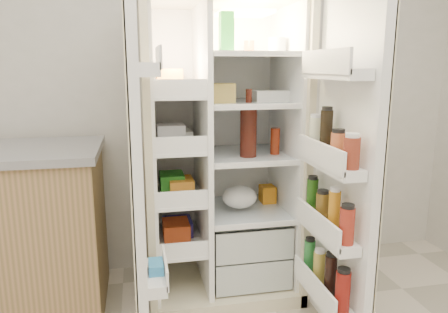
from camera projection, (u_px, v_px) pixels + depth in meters
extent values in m
cube|color=silver|center=(182.00, 76.00, 2.84)|extent=(4.00, 0.02, 2.70)
cube|color=beige|center=(211.00, 143.00, 2.90)|extent=(0.92, 0.04, 1.80)
cube|color=beige|center=(147.00, 155.00, 2.50)|extent=(0.04, 0.70, 1.80)
cube|color=beige|center=(288.00, 149.00, 2.68)|extent=(0.04, 0.70, 1.80)
cube|color=beige|center=(220.00, 0.00, 2.40)|extent=(0.92, 0.70, 0.04)
cube|color=beige|center=(220.00, 281.00, 2.77)|extent=(0.92, 0.70, 0.08)
cube|color=white|center=(212.00, 141.00, 2.87)|extent=(0.84, 0.02, 1.68)
cube|color=white|center=(152.00, 152.00, 2.50)|extent=(0.02, 0.62, 1.68)
cube|color=white|center=(284.00, 146.00, 2.67)|extent=(0.02, 0.62, 1.68)
cube|color=white|center=(202.00, 150.00, 2.56)|extent=(0.03, 0.62, 1.68)
cube|color=#BAC3BF|center=(244.00, 260.00, 2.75)|extent=(0.47, 0.52, 0.19)
cube|color=#BAC3BF|center=(245.00, 231.00, 2.71)|extent=(0.47, 0.52, 0.19)
cube|color=#FFD18C|center=(244.00, 13.00, 2.50)|extent=(0.30, 0.30, 0.02)
cube|color=white|center=(179.00, 240.00, 2.65)|extent=(0.28, 0.58, 0.02)
cube|color=white|center=(178.00, 194.00, 2.59)|extent=(0.28, 0.58, 0.02)
cube|color=white|center=(177.00, 146.00, 2.53)|extent=(0.28, 0.58, 0.02)
cube|color=white|center=(175.00, 95.00, 2.46)|extent=(0.28, 0.58, 0.02)
cube|color=white|center=(244.00, 210.00, 2.70)|extent=(0.49, 0.58, 0.01)
cube|color=white|center=(245.00, 154.00, 2.62)|extent=(0.49, 0.58, 0.01)
cube|color=white|center=(245.00, 102.00, 2.56)|extent=(0.49, 0.58, 0.02)
cube|color=white|center=(246.00, 55.00, 2.50)|extent=(0.49, 0.58, 0.02)
cube|color=#E75120|center=(179.00, 231.00, 2.64)|extent=(0.16, 0.20, 0.10)
cube|color=#278524|center=(177.00, 183.00, 2.57)|extent=(0.14, 0.18, 0.12)
cube|color=white|center=(176.00, 138.00, 2.52)|extent=(0.20, 0.22, 0.07)
cube|color=orange|center=(175.00, 81.00, 2.45)|extent=(0.15, 0.16, 0.14)
cube|color=#382F8F|center=(179.00, 232.00, 2.64)|extent=(0.18, 0.20, 0.09)
cube|color=orange|center=(177.00, 184.00, 2.58)|extent=(0.14, 0.18, 0.10)
cube|color=silver|center=(176.00, 134.00, 2.51)|extent=(0.16, 0.16, 0.12)
sphere|color=orange|center=(228.00, 276.00, 2.66)|extent=(0.07, 0.07, 0.07)
sphere|color=orange|center=(241.00, 271.00, 2.72)|extent=(0.07, 0.07, 0.07)
sphere|color=orange|center=(257.00, 273.00, 2.70)|extent=(0.07, 0.07, 0.07)
sphere|color=orange|center=(231.00, 265.00, 2.80)|extent=(0.07, 0.07, 0.07)
sphere|color=orange|center=(246.00, 265.00, 2.81)|extent=(0.07, 0.07, 0.07)
ellipsoid|color=#417527|center=(244.00, 227.00, 2.72)|extent=(0.26, 0.24, 0.11)
cylinder|color=#3D130D|center=(248.00, 131.00, 2.49)|extent=(0.10, 0.10, 0.31)
cylinder|color=maroon|center=(275.00, 141.00, 2.58)|extent=(0.06, 0.06, 0.16)
cube|color=#268E31|center=(226.00, 32.00, 2.33)|extent=(0.07, 0.07, 0.22)
cylinder|color=white|center=(277.00, 46.00, 2.50)|extent=(0.10, 0.10, 0.09)
cylinder|color=brown|center=(249.00, 47.00, 2.63)|extent=(0.06, 0.06, 0.08)
cube|color=silver|center=(276.00, 96.00, 2.53)|extent=(0.26, 0.11, 0.06)
cube|color=#B19747|center=(219.00, 93.00, 2.44)|extent=(0.18, 0.10, 0.11)
ellipsoid|color=silver|center=(239.00, 201.00, 2.62)|extent=(0.22, 0.20, 0.14)
cube|color=orange|center=(267.00, 194.00, 2.82)|extent=(0.09, 0.11, 0.11)
cube|color=white|center=(137.00, 180.00, 1.96)|extent=(0.05, 0.40, 1.72)
cube|color=beige|center=(132.00, 180.00, 1.96)|extent=(0.01, 0.40, 1.72)
cube|color=white|center=(156.00, 277.00, 2.08)|extent=(0.09, 0.32, 0.06)
cube|color=white|center=(149.00, 69.00, 1.87)|extent=(0.09, 0.32, 0.06)
cube|color=#338CCC|center=(156.00, 271.00, 2.07)|extent=(0.07, 0.12, 0.10)
cube|color=white|center=(346.00, 173.00, 2.08)|extent=(0.05, 0.58, 1.72)
cube|color=beige|center=(350.00, 173.00, 2.08)|extent=(0.01, 0.58, 1.72)
cube|color=white|center=(323.00, 294.00, 2.19)|extent=(0.11, 0.50, 0.05)
cube|color=white|center=(326.00, 232.00, 2.12)|extent=(0.11, 0.50, 0.05)
cube|color=white|center=(330.00, 164.00, 2.05)|extent=(0.11, 0.50, 0.05)
cube|color=white|center=(335.00, 74.00, 1.96)|extent=(0.11, 0.50, 0.05)
cylinder|color=maroon|center=(343.00, 292.00, 1.97)|extent=(0.07, 0.07, 0.20)
cylinder|color=black|center=(330.00, 277.00, 2.10)|extent=(0.06, 0.06, 0.22)
cylinder|color=#A49036|center=(319.00, 268.00, 2.23)|extent=(0.06, 0.06, 0.18)
cylinder|color=#287935|center=(309.00, 257.00, 2.35)|extent=(0.06, 0.06, 0.19)
cylinder|color=maroon|center=(347.00, 226.00, 1.91)|extent=(0.07, 0.07, 0.17)
cylinder|color=#C37916|center=(334.00, 212.00, 2.03)|extent=(0.06, 0.06, 0.21)
cylinder|color=brown|center=(322.00, 208.00, 2.16)|extent=(0.07, 0.07, 0.16)
cylinder|color=#1F4C11|center=(312.00, 197.00, 2.28)|extent=(0.06, 0.06, 0.20)
cylinder|color=maroon|center=(352.00, 153.00, 1.84)|extent=(0.07, 0.07, 0.14)
cylinder|color=#C05D31|center=(338.00, 148.00, 1.96)|extent=(0.07, 0.07, 0.14)
cylinder|color=black|center=(326.00, 134.00, 2.08)|extent=(0.06, 0.06, 0.23)
cylinder|color=#E7E9C0|center=(315.00, 135.00, 2.21)|extent=(0.06, 0.06, 0.18)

